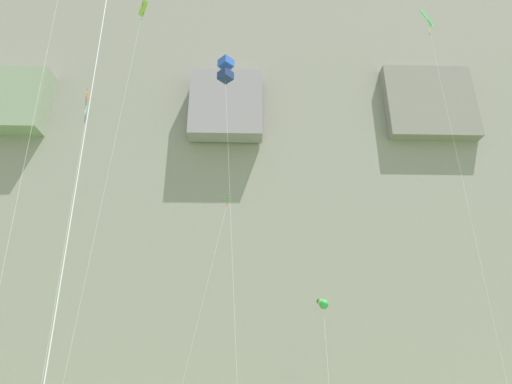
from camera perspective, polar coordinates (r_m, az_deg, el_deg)
The scene contains 8 objects.
cliff_face at distance 61.72m, azimuth -3.62°, elevation 11.32°, with size 180.00×24.80×73.58m.
kite_banner_near_cliff at distance 36.38m, azimuth -23.03°, elevation 23.18°, with size 3.98×6.53×31.98m.
kite_diamond_low_left at distance 41.43m, azimuth 23.40°, elevation 21.06°, with size 2.66×4.29×32.26m.
kite_box_upper_left at distance 29.34m, azimuth -4.34°, elevation 16.95°, with size 1.93×3.13×22.55m.
kite_windsock_high_right at distance 34.91m, azimuth 9.41°, elevation -15.42°, with size 1.09×7.71×7.67m.
kite_diamond_front_field at distance 38.78m, azimuth -16.29°, elevation 21.90°, with size 1.51×3.09×32.43m.
kite_delta_high_center at distance 30.37m, azimuth -4.51°, elevation -2.85°, with size 3.25×1.58×14.01m.
kite_banner_high_left at distance 35.88m, azimuth -23.30°, elevation 9.91°, with size 2.32×4.45×22.21m.
Camera 1 is at (2.39, 5.16, 3.49)m, focal length 28.02 mm.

